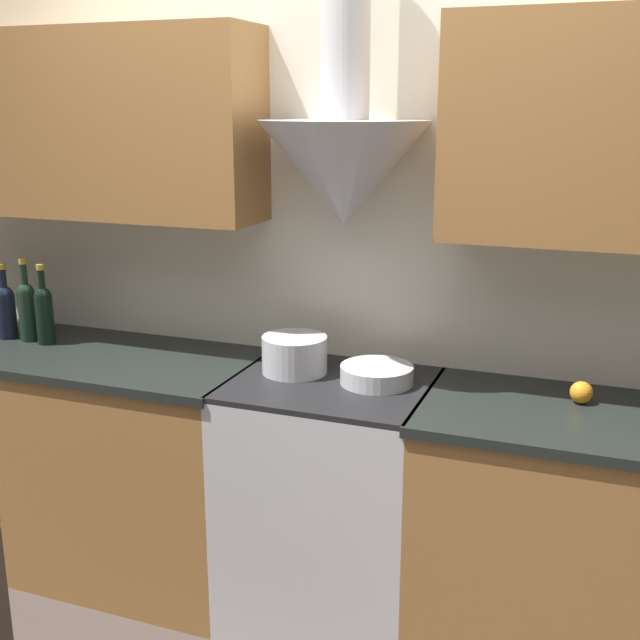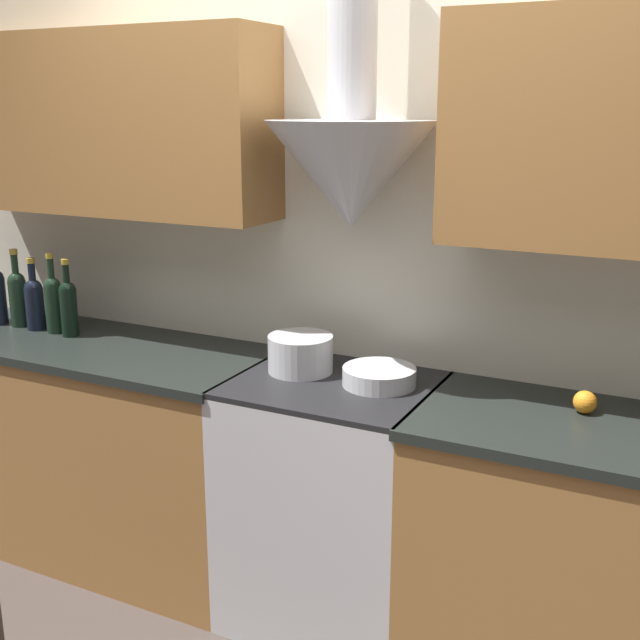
{
  "view_description": "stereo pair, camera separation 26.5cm",
  "coord_description": "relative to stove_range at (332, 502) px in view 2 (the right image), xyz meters",
  "views": [
    {
      "loc": [
        0.91,
        -2.15,
        1.87
      ],
      "look_at": [
        0.0,
        0.25,
        1.18
      ],
      "focal_mm": 45.0,
      "sensor_mm": 36.0,
      "label": 1
    },
    {
      "loc": [
        1.15,
        -2.05,
        1.87
      ],
      "look_at": [
        0.0,
        0.25,
        1.18
      ],
      "focal_mm": 45.0,
      "sensor_mm": 36.0,
      "label": 2
    }
  ],
  "objects": [
    {
      "name": "wine_bottle_2",
      "position": [
        -1.55,
        0.05,
        0.6
      ],
      "size": [
        0.08,
        0.08,
        0.34
      ],
      "color": "black",
      "rests_on": "counter_left"
    },
    {
      "name": "orange_fruit",
      "position": [
        0.84,
        0.09,
        0.5
      ],
      "size": [
        0.07,
        0.07,
        0.07
      ],
      "color": "orange",
      "rests_on": "counter_right"
    },
    {
      "name": "wall_back",
      "position": [
        -0.05,
        0.26,
        1.01
      ],
      "size": [
        8.4,
        0.59,
        2.6
      ],
      "color": "silver",
      "rests_on": "ground_plane"
    },
    {
      "name": "wine_bottle_4",
      "position": [
        -1.34,
        0.04,
        0.6
      ],
      "size": [
        0.07,
        0.07,
        0.34
      ],
      "color": "black",
      "rests_on": "counter_left"
    },
    {
      "name": "stove_range",
      "position": [
        0.0,
        0.0,
        0.0
      ],
      "size": [
        0.7,
        0.6,
        0.93
      ],
      "color": "silver",
      "rests_on": "ground_plane"
    },
    {
      "name": "mixing_bowl",
      "position": [
        0.16,
        0.04,
        0.49
      ],
      "size": [
        0.26,
        0.26,
        0.06
      ],
      "color": "silver",
      "rests_on": "stove_range"
    },
    {
      "name": "wine_bottle_3",
      "position": [
        -1.45,
        0.04,
        0.59
      ],
      "size": [
        0.08,
        0.08,
        0.31
      ],
      "color": "black",
      "rests_on": "counter_left"
    },
    {
      "name": "stock_pot",
      "position": [
        -0.16,
        0.05,
        0.53
      ],
      "size": [
        0.24,
        0.24,
        0.13
      ],
      "color": "silver",
      "rests_on": "stove_range"
    },
    {
      "name": "counter_left",
      "position": [
        -1.09,
        -0.0,
        -0.0
      ],
      "size": [
        1.52,
        0.62,
        0.93
      ],
      "color": "#9E6B38",
      "rests_on": "ground_plane"
    },
    {
      "name": "counter_right",
      "position": [
        0.97,
        -0.0,
        -0.0
      ],
      "size": [
        1.27,
        0.62,
        0.93
      ],
      "color": "#9E6B38",
      "rests_on": "ground_plane"
    },
    {
      "name": "wine_bottle_5",
      "position": [
        -1.24,
        0.03,
        0.6
      ],
      "size": [
        0.07,
        0.07,
        0.33
      ],
      "color": "black",
      "rests_on": "counter_left"
    }
  ]
}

